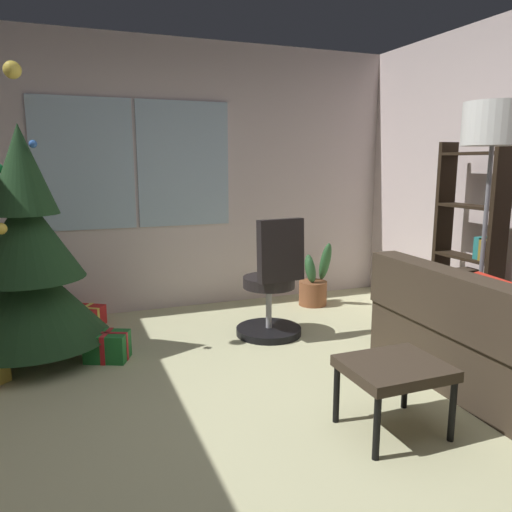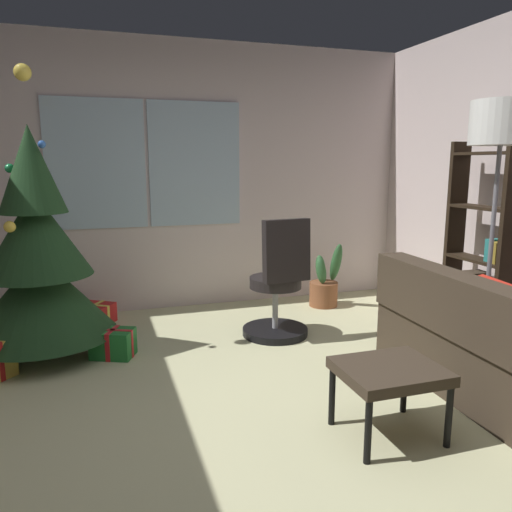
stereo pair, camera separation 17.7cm
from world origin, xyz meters
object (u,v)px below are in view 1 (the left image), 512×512
(footstool, at_px, (394,372))
(gift_box_red, at_px, (84,317))
(gift_box_green, at_px, (107,346))
(floor_lamp, at_px, (492,141))
(bookshelf, at_px, (469,253))
(potted_plant, at_px, (314,284))
(holiday_tree, at_px, (29,265))
(office_chair, at_px, (272,291))

(footstool, relative_size, gift_box_red, 1.31)
(gift_box_green, xyz_separation_m, floor_lamp, (2.43, -1.12, 1.49))
(footstool, bearing_deg, gift_box_green, 130.56)
(bookshelf, bearing_deg, floor_lamp, -127.84)
(potted_plant, bearing_deg, gift_box_green, -160.54)
(gift_box_green, bearing_deg, potted_plant, 19.46)
(gift_box_red, bearing_deg, holiday_tree, -119.32)
(footstool, relative_size, gift_box_green, 1.46)
(holiday_tree, relative_size, potted_plant, 3.10)
(footstool, relative_size, potted_plant, 0.77)
(office_chair, height_order, bookshelf, bookshelf)
(office_chair, xyz_separation_m, potted_plant, (0.78, 0.72, -0.18))
(potted_plant, bearing_deg, office_chair, -137.08)
(office_chair, bearing_deg, floor_lamp, -46.73)
(office_chair, bearing_deg, gift_box_green, -178.72)
(gift_box_green, bearing_deg, footstool, -49.44)
(office_chair, relative_size, bookshelf, 0.62)
(gift_box_green, bearing_deg, floor_lamp, -24.70)
(footstool, xyz_separation_m, holiday_tree, (-1.87, 1.81, 0.38))
(holiday_tree, height_order, office_chair, holiday_tree)
(footstool, height_order, bookshelf, bookshelf)
(bookshelf, bearing_deg, potted_plant, 120.71)
(office_chair, relative_size, potted_plant, 1.48)
(holiday_tree, distance_m, office_chair, 1.89)
(holiday_tree, height_order, gift_box_green, holiday_tree)
(bookshelf, bearing_deg, gift_box_green, 169.57)
(footstool, relative_size, holiday_tree, 0.25)
(bookshelf, bearing_deg, gift_box_red, 155.32)
(floor_lamp, bearing_deg, gift_box_red, 142.40)
(footstool, bearing_deg, floor_lamp, 24.76)
(footstool, bearing_deg, gift_box_red, 121.48)
(holiday_tree, bearing_deg, potted_plant, 11.73)
(potted_plant, bearing_deg, bookshelf, -59.29)
(holiday_tree, bearing_deg, gift_box_red, 60.68)
(footstool, bearing_deg, holiday_tree, 135.94)
(gift_box_red, xyz_separation_m, gift_box_green, (0.13, -0.86, 0.02))
(gift_box_red, distance_m, bookshelf, 3.39)
(office_chair, distance_m, bookshelf, 1.67)
(holiday_tree, bearing_deg, gift_box_green, -22.53)
(holiday_tree, relative_size, gift_box_green, 5.88)
(gift_box_red, relative_size, floor_lamp, 0.22)
(gift_box_green, height_order, office_chair, office_chair)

